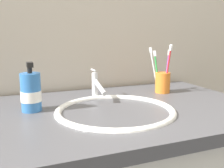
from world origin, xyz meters
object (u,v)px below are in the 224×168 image
toothbrush_red (168,66)px  toothbrush_purple (167,68)px  toothbrush_white (154,66)px  soap_dispenser (31,93)px  toothbrush_green (156,68)px  faucet (97,85)px  toothbrush_cup (163,83)px

toothbrush_red → toothbrush_purple: size_ratio=1.14×
toothbrush_white → soap_dispenser: bearing=-169.5°
toothbrush_white → toothbrush_purple: bearing=-34.7°
toothbrush_red → toothbrush_green: toothbrush_red is taller
toothbrush_green → toothbrush_purple: bearing=-29.1°
toothbrush_red → toothbrush_purple: bearing=65.0°
faucet → toothbrush_green: size_ratio=0.86×
toothbrush_cup → toothbrush_green: size_ratio=0.50×
toothbrush_green → toothbrush_purple: size_ratio=0.98×
toothbrush_red → faucet: bearing=173.9°
toothbrush_cup → faucet: bearing=179.1°
toothbrush_red → toothbrush_white: (-0.04, 0.06, -0.01)m
toothbrush_cup → soap_dispenser: soap_dispenser is taller
toothbrush_green → faucet: bearing=-177.7°
toothbrush_cup → toothbrush_purple: toothbrush_purple is taller
toothbrush_purple → soap_dispenser: toothbrush_purple is taller
toothbrush_purple → toothbrush_cup: bearing=159.2°
toothbrush_white → soap_dispenser: 0.55m
toothbrush_red → toothbrush_green: bearing=123.7°
toothbrush_red → toothbrush_green: (-0.03, 0.05, -0.01)m
faucet → toothbrush_cup: size_ratio=1.74×
toothbrush_red → toothbrush_white: size_ratio=1.07×
toothbrush_red → toothbrush_white: 0.07m
faucet → toothbrush_cup: 0.31m
faucet → toothbrush_purple: 0.33m
toothbrush_green → toothbrush_purple: 0.05m
faucet → toothbrush_red: 0.32m
toothbrush_cup → toothbrush_red: toothbrush_red is taller
faucet → toothbrush_purple: size_ratio=0.85×
faucet → soap_dispenser: (-0.26, -0.08, 0.01)m
toothbrush_white → toothbrush_green: bearing=-53.3°
faucet → toothbrush_red: size_ratio=0.75×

